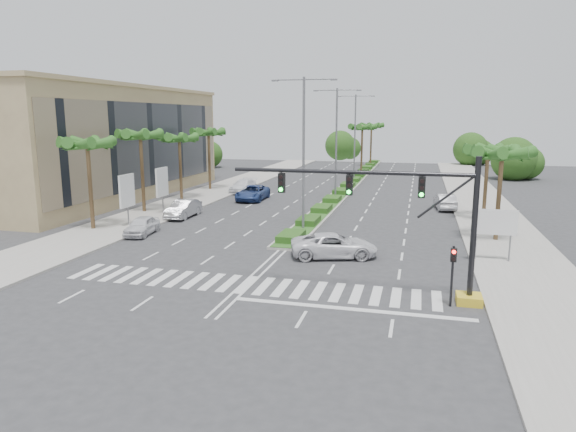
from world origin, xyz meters
name	(u,v)px	position (x,y,z in m)	size (l,w,h in m)	color
ground	(246,285)	(0.00, 0.00, 0.00)	(160.00, 160.00, 0.00)	#333335
footpath_right	(495,225)	(15.20, 20.00, 0.07)	(6.00, 120.00, 0.15)	gray
footpath_left	(167,209)	(-15.20, 20.00, 0.07)	(6.00, 120.00, 0.15)	gray
median	(353,183)	(0.00, 45.00, 0.10)	(2.20, 75.00, 0.20)	gray
median_grass	(353,182)	(0.00, 45.00, 0.22)	(1.80, 75.00, 0.04)	#2A5C1F
building	(103,144)	(-26.00, 26.00, 6.00)	(12.00, 36.00, 12.00)	tan
signal_gantry	(425,232)	(9.27, 0.00, 3.46)	(12.60, 1.20, 7.20)	gold
pedestrian_signal	(453,266)	(10.60, -0.68, 2.04)	(0.28, 0.36, 3.00)	black
direction_sign	(494,224)	(13.50, 7.99, 2.45)	(2.70, 0.11, 3.40)	slate
billboard_near	(127,191)	(-14.50, 12.00, 2.96)	(0.18, 2.10, 4.35)	slate
billboard_far	(162,182)	(-14.50, 18.00, 2.96)	(0.18, 2.10, 4.35)	slate
palm_left_near	(87,147)	(-16.50, 10.00, 6.69)	(4.57, 4.68, 7.55)	brown
palm_left_mid	(140,138)	(-16.50, 18.00, 7.08)	(4.57, 4.68, 7.95)	brown
palm_left_far	(179,141)	(-16.50, 26.00, 6.50)	(4.57, 4.68, 7.35)	brown
palm_left_end	(209,135)	(-16.50, 34.00, 6.88)	(4.57, 4.68, 7.75)	brown
palm_right_near	(502,157)	(14.50, 14.00, 6.20)	(4.57, 4.68, 7.05)	brown
palm_right_far	(488,153)	(14.50, 22.00, 5.91)	(4.57, 4.68, 6.75)	brown
palm_median_a	(362,129)	(0.00, 55.00, 7.17)	(4.57, 4.68, 8.05)	brown
palm_median_b	(371,127)	(0.00, 70.00, 7.17)	(4.57, 4.68, 8.05)	brown
streetlight_near	(304,145)	(0.00, 14.00, 6.81)	(5.10, 0.25, 12.00)	slate
streetlight_mid	(336,138)	(0.00, 30.00, 6.81)	(5.10, 0.25, 12.00)	slate
streetlight_far	(355,133)	(0.00, 46.00, 6.81)	(5.10, 0.25, 12.00)	slate
car_parked_a	(142,226)	(-11.80, 9.48, 0.71)	(1.68, 4.19, 1.43)	silver
car_parked_b	(183,209)	(-11.80, 16.73, 0.80)	(1.69, 4.85, 1.60)	#ABABAF
car_parked_c	(253,193)	(-8.80, 27.69, 0.82)	(2.71, 5.89, 1.64)	navy
car_parked_d	(243,186)	(-11.80, 33.09, 0.78)	(2.17, 5.35, 1.55)	white
car_crossing	(334,245)	(3.70, 6.80, 0.78)	(2.59, 5.61, 1.56)	white
car_right	(445,201)	(11.43, 27.02, 0.78)	(1.66, 4.75, 1.57)	#B0AFB4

